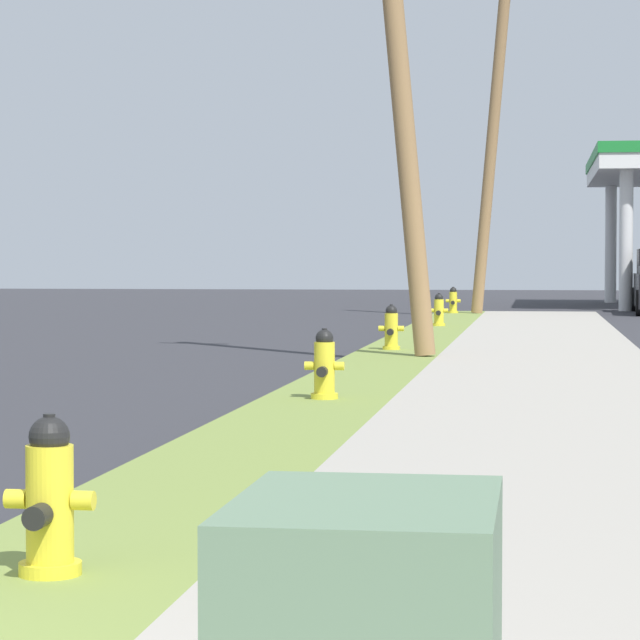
# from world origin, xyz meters

# --- Properties ---
(fire_hydrant_nearest) EXTENTS (0.42, 0.38, 0.74)m
(fire_hydrant_nearest) POSITION_xyz_m (0.70, 2.66, 0.45)
(fire_hydrant_nearest) COLOR yellow
(fire_hydrant_nearest) RESTS_ON grass_verge
(fire_hydrant_second) EXTENTS (0.42, 0.38, 0.74)m
(fire_hydrant_second) POSITION_xyz_m (0.70, 11.55, 0.45)
(fire_hydrant_second) COLOR yellow
(fire_hydrant_second) RESTS_ON grass_verge
(fire_hydrant_third) EXTENTS (0.42, 0.37, 0.74)m
(fire_hydrant_third) POSITION_xyz_m (0.53, 20.43, 0.45)
(fire_hydrant_third) COLOR yellow
(fire_hydrant_third) RESTS_ON grass_verge
(fire_hydrant_fourth) EXTENTS (0.42, 0.37, 0.74)m
(fire_hydrant_fourth) POSITION_xyz_m (0.71, 29.65, 0.45)
(fire_hydrant_fourth) COLOR yellow
(fire_hydrant_fourth) RESTS_ON grass_verge
(fire_hydrant_fifth) EXTENTS (0.42, 0.38, 0.74)m
(fire_hydrant_fifth) POSITION_xyz_m (0.55, 38.15, 0.45)
(fire_hydrant_fifth) COLOR yellow
(fire_hydrant_fifth) RESTS_ON grass_verge
(utility_pole_midground) EXTENTS (1.68, 0.51, 8.39)m
(utility_pole_midground) POSITION_xyz_m (0.81, 18.86, 4.40)
(utility_pole_midground) COLOR #937047
(utility_pole_midground) RESTS_ON grass_verge
(utility_pole_background) EXTENTS (1.68, 1.52, 10.19)m
(utility_pole_background) POSITION_xyz_m (1.67, 37.74, 5.30)
(utility_pole_background) COLOR #937047
(utility_pole_background) RESTS_ON grass_verge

